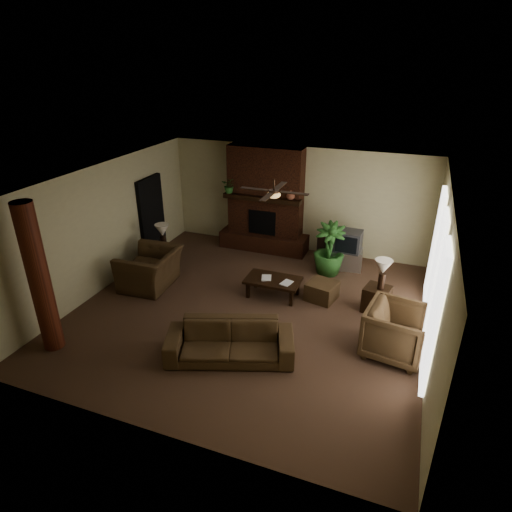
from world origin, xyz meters
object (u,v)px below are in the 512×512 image
at_px(ottoman, 322,291).
at_px(lamp_right, 383,269).
at_px(coffee_table, 273,281).
at_px(floor_plant, 328,260).
at_px(armchair_right, 397,330).
at_px(side_table_right, 376,299).
at_px(armchair_left, 150,263).
at_px(tv_stand, 345,258).
at_px(log_column, 39,279).
at_px(floor_vase, 323,245).
at_px(side_table_left, 164,260).
at_px(lamp_left, 162,232).
at_px(sofa, 230,336).

distance_m(ottoman, lamp_right, 1.47).
relative_size(coffee_table, ottoman, 2.00).
distance_m(coffee_table, floor_plant, 1.78).
height_order(armchair_right, side_table_right, armchair_right).
xyz_separation_m(armchair_left, ottoman, (3.85, 0.79, -0.38)).
bearing_deg(tv_stand, log_column, -137.43).
relative_size(floor_vase, side_table_right, 1.40).
relative_size(side_table_left, side_table_right, 1.00).
distance_m(floor_vase, lamp_right, 2.69).
distance_m(floor_vase, side_table_right, 2.59).
relative_size(floor_plant, side_table_right, 2.37).
height_order(armchair_left, armchair_right, armchair_left).
bearing_deg(side_table_left, floor_plant, 18.01).
bearing_deg(floor_plant, lamp_right, -44.98).
height_order(armchair_left, lamp_left, lamp_left).
height_order(ottoman, side_table_left, side_table_left).
relative_size(coffee_table, tv_stand, 1.41).
xyz_separation_m(floor_vase, lamp_right, (1.64, -2.06, 0.57)).
distance_m(coffee_table, lamp_left, 3.04).
relative_size(ottoman, side_table_right, 1.09).
relative_size(armchair_right, coffee_table, 0.88).
height_order(log_column, sofa, log_column).
xyz_separation_m(ottoman, side_table_left, (-4.00, 0.01, 0.08)).
bearing_deg(sofa, side_table_right, 28.34).
bearing_deg(side_table_left, floor_vase, 28.64).
relative_size(armchair_right, floor_plant, 0.81).
bearing_deg(log_column, coffee_table, 44.39).
height_order(sofa, lamp_left, lamp_left).
bearing_deg(armchair_right, lamp_right, 26.19).
bearing_deg(ottoman, lamp_left, 179.08).
bearing_deg(sofa, floor_vase, 62.21).
bearing_deg(coffee_table, floor_vase, 74.22).
height_order(ottoman, lamp_left, lamp_left).
bearing_deg(ottoman, lamp_right, -4.48).
bearing_deg(side_table_right, armchair_left, -171.96).
distance_m(coffee_table, tv_stand, 2.35).
distance_m(armchair_right, floor_plant, 3.26).
relative_size(tv_stand, lamp_right, 1.31).
distance_m(armchair_right, tv_stand, 3.51).
distance_m(floor_vase, side_table_left, 4.08).
relative_size(floor_plant, lamp_left, 2.01).
bearing_deg(lamp_right, armchair_left, -172.25).
bearing_deg(floor_vase, lamp_left, -152.05).
bearing_deg(side_table_left, coffee_table, -5.35).
xyz_separation_m(sofa, armchair_left, (-2.77, 1.77, 0.14)).
xyz_separation_m(side_table_left, lamp_right, (5.22, -0.11, 0.73)).
bearing_deg(sofa, armchair_right, 2.58).
relative_size(coffee_table, floor_vase, 1.56).
bearing_deg(armchair_right, log_column, 117.18).
relative_size(floor_plant, side_table_left, 2.37).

